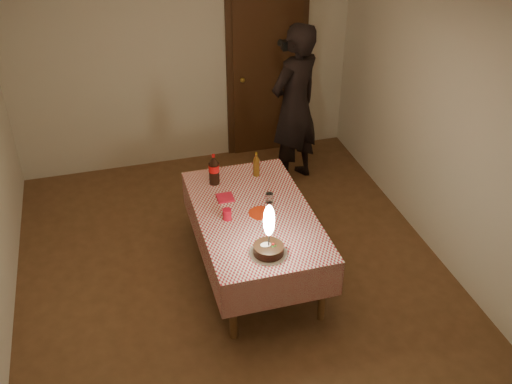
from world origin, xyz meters
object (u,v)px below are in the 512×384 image
dining_table (254,221)px  birthday_cake (269,241)px  red_plate (261,213)px  red_cup (227,214)px  clear_cup (269,198)px  photographer (295,106)px  cola_bottle (214,170)px  amber_bottle_right (256,165)px

dining_table → birthday_cake: (-0.05, -0.58, 0.23)m
red_plate → red_cup: (-0.31, -0.00, 0.05)m
dining_table → clear_cup: size_ratio=19.11×
photographer → cola_bottle: bearing=-140.1°
clear_cup → amber_bottle_right: 0.49m
red_cup → cola_bottle: bearing=88.0°
birthday_cake → red_plate: (0.10, 0.56, -0.13)m
birthday_cake → photographer: photographer is taller
cola_bottle → dining_table: bearing=-67.9°
dining_table → photographer: bearing=59.7°
red_plate → cola_bottle: cola_bottle is taller
birthday_cake → clear_cup: bearing=72.6°
red_plate → photographer: 1.78m
birthday_cake → photographer: bearing=66.0°
red_cup → cola_bottle: 0.62m
photographer → red_plate: bearing=-118.4°
red_cup → photographer: (1.15, 1.55, 0.20)m
cola_bottle → amber_bottle_right: (0.43, 0.03, -0.03)m
birthday_cake → clear_cup: 0.75m
cola_bottle → amber_bottle_right: cola_bottle is taller
red_cup → photographer: size_ratio=0.05×
dining_table → photographer: (0.89, 1.52, 0.34)m
dining_table → clear_cup: clear_cup is taller
dining_table → cola_bottle: (-0.24, 0.58, 0.25)m
clear_cup → cola_bottle: (-0.41, 0.45, 0.11)m
birthday_cake → amber_bottle_right: bearing=78.8°
photographer → red_cup: bearing=-126.6°
birthday_cake → red_cup: 0.60m
birthday_cake → amber_bottle_right: size_ratio=1.86×
birthday_cake → red_plate: birthday_cake is taller
dining_table → amber_bottle_right: bearing=72.6°
clear_cup → red_plate: bearing=-128.7°
amber_bottle_right → clear_cup: bearing=-91.5°
cola_bottle → photographer: (1.13, 0.94, 0.09)m
dining_table → birthday_cake: birthday_cake is taller
amber_bottle_right → photographer: photographer is taller
amber_bottle_right → cola_bottle: bearing=-176.1°
birthday_cake → clear_cup: birthday_cake is taller
photographer → dining_table: bearing=-120.3°
clear_cup → amber_bottle_right: amber_bottle_right is taller
red_cup → red_plate: bearing=0.1°
birthday_cake → red_plate: bearing=80.0°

